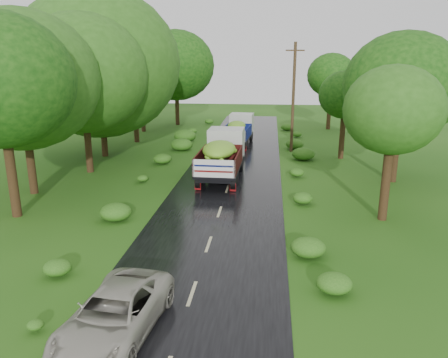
# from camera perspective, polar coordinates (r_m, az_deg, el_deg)

# --- Properties ---
(ground) EXTENTS (120.00, 120.00, 0.00)m
(ground) POSITION_cam_1_polar(r_m,az_deg,el_deg) (15.18, -4.20, -14.73)
(ground) COLOR #1E4D10
(ground) RESTS_ON ground
(road) EXTENTS (6.50, 80.00, 0.02)m
(road) POSITION_cam_1_polar(r_m,az_deg,el_deg) (19.59, -1.61, -7.32)
(road) COLOR black
(road) RESTS_ON ground
(road_lines) EXTENTS (0.12, 69.60, 0.00)m
(road_lines) POSITION_cam_1_polar(r_m,az_deg,el_deg) (20.50, -1.24, -6.20)
(road_lines) COLOR #BFB78C
(road_lines) RESTS_ON road
(truck_near) EXTENTS (2.59, 6.94, 2.89)m
(truck_near) POSITION_cam_1_polar(r_m,az_deg,el_deg) (28.33, -0.21, 3.43)
(truck_near) COLOR black
(truck_near) RESTS_ON ground
(truck_far) EXTENTS (2.59, 6.19, 2.54)m
(truck_far) POSITION_cam_1_polar(r_m,az_deg,el_deg) (39.26, 1.94, 6.61)
(truck_far) COLOR black
(truck_far) RESTS_ON ground
(car) EXTENTS (2.67, 4.94, 1.32)m
(car) POSITION_cam_1_polar(r_m,az_deg,el_deg) (13.25, -14.08, -16.72)
(car) COLOR #ABA798
(car) RESTS_ON road
(utility_pole) EXTENTS (1.51, 0.51, 8.77)m
(utility_pole) POSITION_cam_1_polar(r_m,az_deg,el_deg) (36.32, 9.04, 10.57)
(utility_pole) COLOR #382616
(utility_pole) RESTS_ON ground
(trees_left) EXTENTS (6.98, 34.41, 9.38)m
(trees_left) POSITION_cam_1_polar(r_m,az_deg,el_deg) (35.81, -14.86, 13.56)
(trees_left) COLOR black
(trees_left) RESTS_ON ground
(trees_right) EXTENTS (5.65, 30.60, 7.69)m
(trees_right) POSITION_cam_1_polar(r_m,az_deg,el_deg) (32.94, 17.99, 11.26)
(trees_right) COLOR black
(trees_right) RESTS_ON ground
(shrubs) EXTENTS (11.90, 44.00, 0.70)m
(shrubs) POSITION_cam_1_polar(r_m,az_deg,el_deg) (27.95, 0.83, 0.54)
(shrubs) COLOR #255C15
(shrubs) RESTS_ON ground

